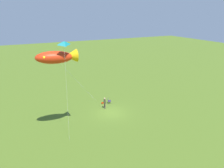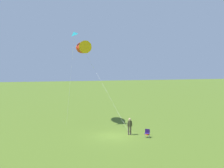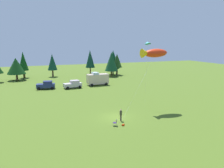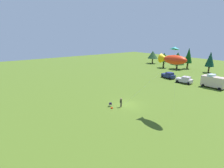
{
  "view_description": "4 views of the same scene",
  "coord_description": "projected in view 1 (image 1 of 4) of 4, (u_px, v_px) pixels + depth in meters",
  "views": [
    {
      "loc": [
        12.51,
        25.74,
        13.85
      ],
      "look_at": [
        -0.72,
        -1.02,
        3.94
      ],
      "focal_mm": 35.0,
      "sensor_mm": 36.0,
      "label": 1
    },
    {
      "loc": [
        -30.29,
        6.83,
        7.8
      ],
      "look_at": [
        -0.29,
        0.3,
        5.33
      ],
      "focal_mm": 50.0,
      "sensor_mm": 36.0,
      "label": 2
    },
    {
      "loc": [
        -11.2,
        -28.6,
        10.9
      ],
      "look_at": [
        -0.82,
        -0.8,
        5.21
      ],
      "focal_mm": 35.0,
      "sensor_mm": 36.0,
      "label": 3
    },
    {
      "loc": [
        22.87,
        -21.01,
        12.67
      ],
      "look_at": [
        -3.03,
        -1.31,
        3.61
      ],
      "focal_mm": 28.0,
      "sensor_mm": 36.0,
      "label": 4
    }
  ],
  "objects": [
    {
      "name": "ground_plane",
      "position": [
        111.0,
        113.0,
        31.52
      ],
      "size": [
        160.0,
        160.0,
        0.0
      ],
      "primitive_type": "plane",
      "color": "#4A651E"
    },
    {
      "name": "person_kite_flyer",
      "position": [
        105.0,
        102.0,
        32.54
      ],
      "size": [
        0.35,
        0.54,
        1.74
      ],
      "rotation": [
        0.0,
        0.0,
        3.1
      ],
      "color": "#503E3C",
      "rests_on": "ground"
    },
    {
      "name": "folding_chair",
      "position": [
        109.0,
        101.0,
        34.51
      ],
      "size": [
        0.64,
        0.64,
        0.82
      ],
      "rotation": [
        0.0,
        0.0,
        2.68
      ],
      "color": "#2B1758",
      "rests_on": "ground"
    },
    {
      "name": "backpack_on_grass",
      "position": [
        102.0,
        103.0,
        34.54
      ],
      "size": [
        0.38,
        0.32,
        0.22
      ],
      "primitive_type": "cube",
      "rotation": [
        0.0,
        0.0,
        3.53
      ],
      "color": "red",
      "rests_on": "ground"
    },
    {
      "name": "kite_large_fish",
      "position": [
        58.0,
        57.0,
        23.65
      ],
      "size": [
        9.59,
        4.92,
        9.93
      ],
      "color": "red",
      "rests_on": "ground"
    },
    {
      "name": "kite_delta_teal",
      "position": [
        64.0,
        43.0,
        22.35
      ],
      "size": [
        1.26,
        1.43,
        11.11
      ],
      "color": "teal",
      "rests_on": "ground"
    }
  ]
}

